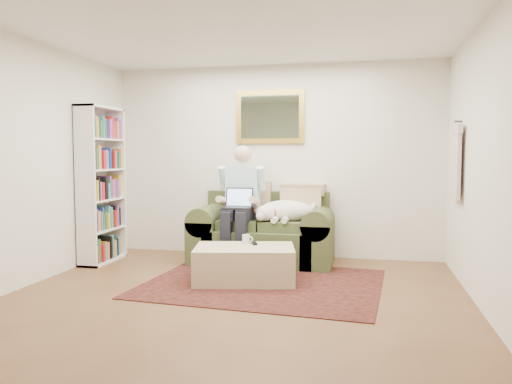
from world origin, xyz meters
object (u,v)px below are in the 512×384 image
(laptop, at_px, (238,203))
(sleeping_dog, at_px, (286,211))
(ottoman, at_px, (244,264))
(seated_man, at_px, (240,205))
(sofa, at_px, (263,238))
(coffee_mug, at_px, (246,239))
(bookshelf, at_px, (101,185))

(laptop, bearing_deg, sleeping_dog, 13.64)
(ottoman, bearing_deg, seated_man, 107.69)
(sofa, distance_m, seated_man, 0.54)
(coffee_mug, bearing_deg, laptop, 112.08)
(laptop, bearing_deg, ottoman, -70.89)
(sofa, distance_m, sleeping_dog, 0.50)
(laptop, relative_size, sleeping_dog, 0.47)
(laptop, height_order, bookshelf, bookshelf)
(bookshelf, bearing_deg, sofa, 11.45)
(seated_man, relative_size, ottoman, 1.40)
(seated_man, xyz_separation_m, laptop, (-0.00, -0.07, 0.04))
(sleeping_dog, relative_size, coffee_mug, 7.37)
(sleeping_dog, xyz_separation_m, ottoman, (-0.31, -0.95, -0.49))
(laptop, xyz_separation_m, coffee_mug, (0.25, -0.61, -0.35))
(laptop, xyz_separation_m, sleeping_dog, (0.59, 0.14, -0.10))
(sofa, bearing_deg, coffee_mug, -91.36)
(seated_man, distance_m, coffee_mug, 0.79)
(laptop, xyz_separation_m, bookshelf, (-1.78, -0.18, 0.21))
(ottoman, relative_size, bookshelf, 0.54)
(ottoman, bearing_deg, laptop, 109.11)
(seated_man, xyz_separation_m, bookshelf, (-1.78, -0.25, 0.25))
(sleeping_dog, bearing_deg, bookshelf, -172.21)
(sofa, distance_m, ottoman, 1.04)
(sleeping_dog, distance_m, coffee_mug, 0.86)
(sofa, xyz_separation_m, sleeping_dog, (0.32, -0.09, 0.38))
(seated_man, height_order, laptop, seated_man)
(sleeping_dog, height_order, ottoman, sleeping_dog)
(seated_man, height_order, coffee_mug, seated_man)
(coffee_mug, bearing_deg, sleeping_dog, 65.69)
(laptop, relative_size, ottoman, 0.32)
(ottoman, bearing_deg, bookshelf, 163.14)
(sofa, relative_size, bookshelf, 0.89)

